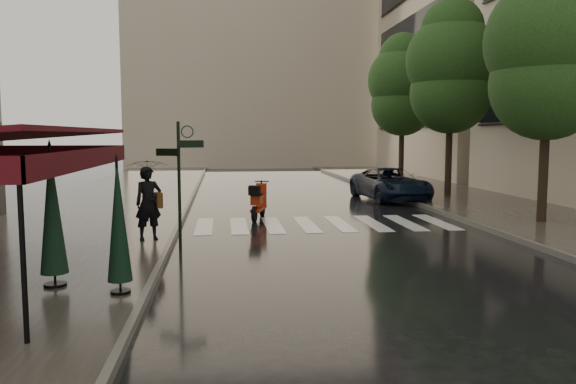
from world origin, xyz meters
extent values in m
plane|color=black|center=(0.00, 0.00, 0.00)|extent=(120.00, 120.00, 0.00)
cube|color=#38332D|center=(-4.50, 12.00, 0.06)|extent=(6.00, 60.00, 0.12)
cube|color=#38332D|center=(10.25, 12.00, 0.06)|extent=(5.50, 60.00, 0.12)
cube|color=#595651|center=(-1.45, 12.00, 0.07)|extent=(0.12, 60.00, 0.16)
cube|color=#595651|center=(7.45, 12.00, 0.07)|extent=(0.12, 60.00, 0.16)
cube|color=silver|center=(-0.70, 6.00, 0.01)|extent=(0.50, 3.20, 0.01)
cube|color=silver|center=(0.35, 6.00, 0.01)|extent=(0.50, 3.20, 0.01)
cube|color=silver|center=(1.40, 6.00, 0.01)|extent=(0.50, 3.20, 0.01)
cube|color=silver|center=(2.45, 6.00, 0.01)|extent=(0.50, 3.20, 0.01)
cube|color=silver|center=(3.50, 6.00, 0.01)|extent=(0.50, 3.20, 0.01)
cube|color=silver|center=(4.55, 6.00, 0.01)|extent=(0.50, 3.20, 0.01)
cube|color=silver|center=(5.60, 6.00, 0.01)|extent=(0.50, 3.20, 0.01)
cube|color=silver|center=(6.65, 6.00, 0.01)|extent=(0.50, 3.20, 0.01)
cube|color=#42090E|center=(-2.52, -0.50, 2.35)|extent=(0.04, 7.00, 0.35)
cylinder|color=black|center=(-2.65, -3.75, 1.29)|extent=(0.07, 0.07, 2.35)
cylinder|color=black|center=(-2.65, 2.75, 1.29)|extent=(0.07, 0.07, 2.35)
cylinder|color=black|center=(-1.20, 3.00, 1.55)|extent=(0.08, 0.08, 3.10)
cube|color=black|center=(-0.90, 3.00, 2.55)|extent=(0.62, 0.26, 0.18)
cube|color=black|center=(-1.48, 3.00, 2.35)|extent=(0.56, 0.29, 0.18)
cube|color=tan|center=(16.50, 26.00, 9.25)|extent=(8.00, 16.00, 18.50)
cube|color=tan|center=(3.00, 38.00, 10.00)|extent=(22.00, 6.00, 20.00)
cylinder|color=black|center=(9.60, 5.00, 2.25)|extent=(0.28, 0.28, 4.26)
sphere|color=#1A3212|center=(9.60, 5.00, 4.30)|extent=(3.40, 3.40, 3.40)
sphere|color=#1A3212|center=(9.60, 5.00, 5.59)|extent=(3.80, 3.80, 3.80)
cylinder|color=black|center=(9.50, 12.00, 2.36)|extent=(0.28, 0.28, 4.48)
sphere|color=#1A3212|center=(9.50, 12.00, 4.52)|extent=(3.40, 3.40, 3.40)
sphere|color=#1A3212|center=(9.50, 12.00, 5.88)|extent=(3.80, 3.80, 3.80)
sphere|color=#1A3212|center=(9.50, 12.00, 7.16)|extent=(2.60, 2.60, 2.60)
cylinder|color=black|center=(9.70, 19.00, 2.30)|extent=(0.28, 0.28, 4.37)
sphere|color=#1A3212|center=(9.70, 19.00, 4.41)|extent=(3.40, 3.40, 3.40)
sphere|color=#1A3212|center=(9.70, 19.00, 5.74)|extent=(3.80, 3.80, 3.80)
sphere|color=#1A3212|center=(9.70, 19.00, 6.98)|extent=(2.60, 2.60, 2.60)
imported|color=black|center=(-2.00, 3.33, 1.05)|extent=(0.80, 0.69, 1.86)
imported|color=black|center=(-2.00, 3.33, 2.18)|extent=(1.47, 1.48, 1.01)
cube|color=#553216|center=(-1.77, 3.43, 1.12)|extent=(0.28, 0.38, 0.40)
cylinder|color=black|center=(0.87, 6.69, 0.26)|extent=(0.24, 0.52, 0.51)
cylinder|color=black|center=(1.21, 7.98, 0.26)|extent=(0.24, 0.52, 0.51)
cube|color=#98250D|center=(1.05, 7.36, 0.34)|extent=(0.65, 1.42, 0.11)
cube|color=#98250D|center=(0.98, 7.10, 0.66)|extent=(0.46, 0.65, 0.30)
cube|color=#98250D|center=(1.17, 7.83, 0.75)|extent=(0.36, 0.21, 0.80)
cylinder|color=black|center=(1.20, 7.93, 1.19)|extent=(0.48, 0.16, 0.04)
cube|color=black|center=(0.88, 6.72, 1.01)|extent=(0.41, 0.40, 0.30)
imported|color=black|center=(7.00, 12.14, 0.68)|extent=(2.73, 5.08, 1.35)
cylinder|color=black|center=(-1.86, -1.55, 0.14)|extent=(0.34, 0.34, 0.05)
cylinder|color=black|center=(-1.86, -1.55, 1.26)|extent=(0.04, 0.04, 2.19)
cone|color=black|center=(-1.86, -1.55, 1.37)|extent=(0.41, 0.41, 2.08)
cylinder|color=black|center=(-3.09, -0.95, 0.14)|extent=(0.39, 0.39, 0.05)
cylinder|color=black|center=(-3.09, -0.95, 1.38)|extent=(0.04, 0.04, 2.42)
cone|color=black|center=(-3.09, -0.95, 1.50)|extent=(0.47, 0.47, 2.30)
camera|label=1|loc=(-0.14, -11.04, 2.78)|focal=35.00mm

